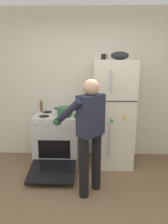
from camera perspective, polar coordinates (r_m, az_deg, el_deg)
name	(u,v)px	position (r m, az deg, el deg)	size (l,w,h in m)	color
kitchen_wall_back	(88,85)	(4.06, 0.94, 7.02)	(6.00, 0.10, 2.70)	silver
refrigerator	(113,114)	(3.79, 7.55, -0.45)	(0.68, 0.72, 1.82)	silver
stove_range	(57,139)	(3.95, -7.13, -7.04)	(0.76, 1.20, 0.90)	silver
person_cook	(88,127)	(2.90, 1.14, -3.96)	(0.71, 0.73, 1.60)	black
red_pot	(65,111)	(3.73, -5.02, 0.26)	(0.36, 0.26, 0.13)	#236638
coffee_mug	(104,57)	(3.70, 5.15, 14.22)	(0.11, 0.08, 0.10)	black
pepper_mill	(41,106)	(4.04, -11.13, 1.55)	(0.05, 0.05, 0.19)	brown
mixing_bowl	(120,56)	(3.68, 9.34, 14.38)	(0.29, 0.29, 0.13)	black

